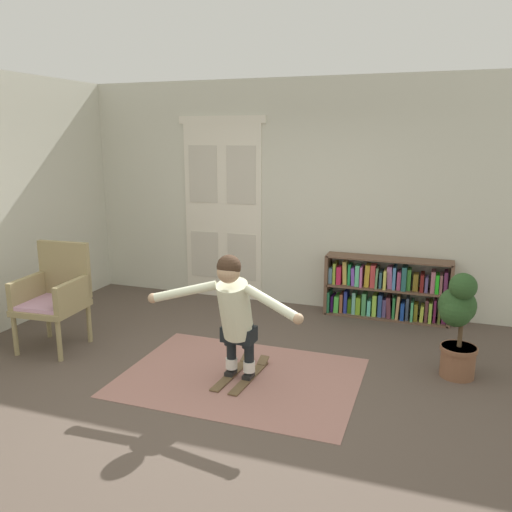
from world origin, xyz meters
TOP-DOWN VIEW (x-y plane):
  - ground_plane at (0.00, 0.00)m, footprint 7.20×7.20m
  - back_wall at (0.00, 2.60)m, footprint 6.00×0.10m
  - double_door at (-1.08, 2.54)m, footprint 1.22×0.05m
  - rug at (0.04, 0.26)m, footprint 2.16×1.58m
  - bookshelf at (1.13, 2.39)m, footprint 1.50×0.30m
  - wicker_chair at (-2.06, 0.33)m, footprint 0.63×0.63m
  - potted_plant at (1.92, 0.97)m, footprint 0.38×0.38m
  - skis_pair at (0.04, 0.29)m, footprint 0.32×0.78m
  - person_skier at (0.03, 0.14)m, footprint 1.45×0.58m

SIDE VIEW (x-z plane):
  - ground_plane at x=0.00m, z-range 0.00..0.00m
  - rug at x=0.04m, z-range 0.00..0.01m
  - skis_pair at x=0.04m, z-range -0.01..0.06m
  - bookshelf at x=1.13m, z-range -0.03..0.72m
  - potted_plant at x=1.92m, z-range 0.07..1.08m
  - wicker_chair at x=-2.06m, z-range 0.03..1.13m
  - person_skier at x=0.03m, z-range 0.14..1.28m
  - double_door at x=-1.08m, z-range 0.01..2.46m
  - back_wall at x=0.00m, z-range 0.00..2.90m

